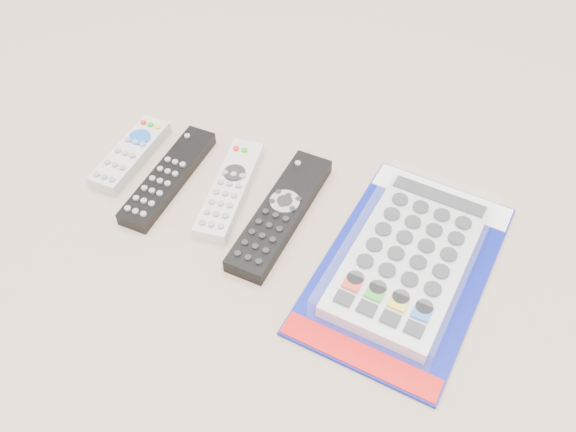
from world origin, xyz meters
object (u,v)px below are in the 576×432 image
(remote_silver_dvd, at_px, (230,189))
(remote_slim_black, at_px, (168,177))
(remote_small_grey, at_px, (131,154))
(remote_large_black, at_px, (281,213))
(jumbo_remote_packaged, at_px, (408,258))

(remote_silver_dvd, bearing_deg, remote_slim_black, -179.78)
(remote_small_grey, height_order, remote_large_black, remote_large_black)
(remote_large_black, bearing_deg, remote_small_grey, 177.78)
(remote_silver_dvd, height_order, remote_large_black, remote_large_black)
(jumbo_remote_packaged, bearing_deg, remote_small_grey, -179.13)
(remote_large_black, xyz_separation_m, jumbo_remote_packaged, (0.18, -0.02, 0.01))
(remote_slim_black, bearing_deg, jumbo_remote_packaged, -0.89)
(remote_small_grey, distance_m, jumbo_remote_packaged, 0.44)
(jumbo_remote_packaged, bearing_deg, remote_silver_dvd, 179.46)
(remote_small_grey, relative_size, remote_silver_dvd, 0.83)
(remote_silver_dvd, bearing_deg, jumbo_remote_packaged, -14.03)
(remote_slim_black, xyz_separation_m, remote_large_black, (0.18, -0.01, 0.00))
(remote_small_grey, relative_size, jumbo_remote_packaged, 0.44)
(jumbo_remote_packaged, bearing_deg, remote_slim_black, -176.90)
(remote_large_black, relative_size, jumbo_remote_packaged, 0.66)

